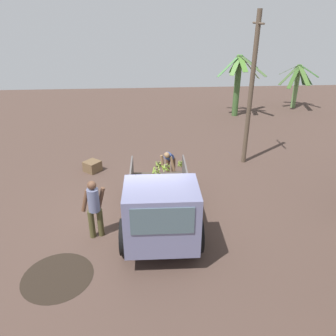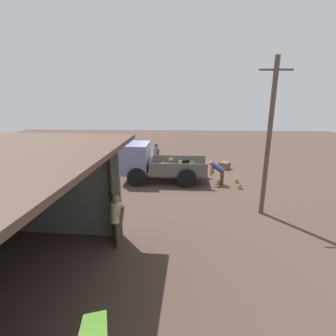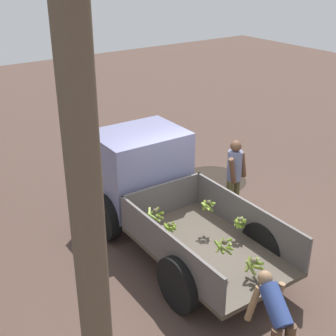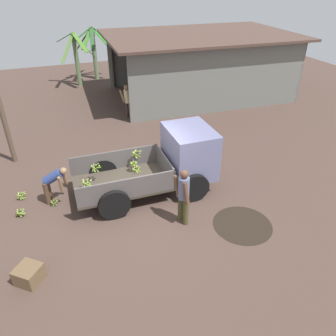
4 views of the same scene
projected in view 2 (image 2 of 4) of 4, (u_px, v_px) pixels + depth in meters
ground at (168, 178)px, 13.98m from camera, size 36.00×36.00×0.00m
mud_patch_0 at (134, 167)px, 15.98m from camera, size 1.63×1.63×0.01m
cargo_truck at (145, 162)px, 13.32m from camera, size 4.32×2.10×1.94m
utility_pole at (269, 138)px, 9.15m from camera, size 1.10×0.17×5.57m
person_foreground_visitor at (156, 155)px, 14.96m from camera, size 0.40×0.66×1.67m
person_worker_loading at (218, 171)px, 12.77m from camera, size 0.77×0.60×1.17m
person_bystander_near_shed at (116, 218)px, 7.60m from camera, size 0.56×0.59×1.61m
banana_bunch_on_ground_0 at (237, 180)px, 13.22m from camera, size 0.25×0.25×0.22m
banana_bunch_on_ground_1 at (240, 186)px, 12.39m from camera, size 0.27×0.26×0.23m
banana_bunch_on_ground_2 at (219, 181)px, 13.10m from camera, size 0.23×0.24×0.21m
wooden_crate_0 at (225, 165)px, 15.61m from camera, size 0.74×0.74×0.40m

